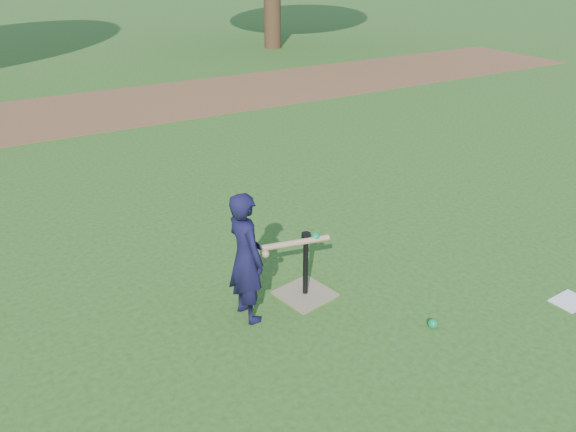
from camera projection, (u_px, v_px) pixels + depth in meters
ground at (287, 324)px, 4.57m from camera, size 80.00×80.00×0.00m
dirt_strip at (84, 111)px, 10.40m from camera, size 24.00×3.00×0.01m
child at (246, 257)px, 4.45m from camera, size 0.29×0.42×1.11m
wiffle_ball_ground at (433, 324)px, 4.52m from camera, size 0.08×0.08×0.08m
clipboard at (570, 301)px, 4.86m from camera, size 0.31×0.25×0.01m
batting_tee at (305, 284)px, 4.91m from camera, size 0.50×0.50×0.61m
swing_action at (296, 243)px, 4.64m from camera, size 0.63×0.17×0.09m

